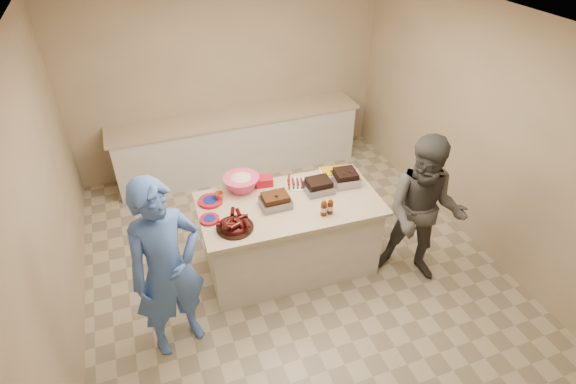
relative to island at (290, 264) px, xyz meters
name	(u,v)px	position (x,y,z in m)	size (l,w,h in m)	color
room	(291,264)	(0.02, 0.00, 0.00)	(4.50, 5.00, 2.70)	tan
back_counter	(238,143)	(0.02, 2.20, 0.45)	(3.60, 0.64, 0.90)	beige
island	(290,264)	(0.00, 0.00, 0.00)	(1.90, 1.00, 0.90)	beige
rib_platter	(235,228)	(-0.64, -0.21, 0.90)	(0.37, 0.37, 0.15)	#3F0705
pulled_pork_tray	(276,206)	(-0.16, -0.01, 0.90)	(0.31, 0.23, 0.09)	#47230F
brisket_tray	(318,191)	(0.36, 0.09, 0.90)	(0.30, 0.25, 0.09)	black
roasting_pan	(345,183)	(0.70, 0.12, 0.90)	(0.27, 0.27, 0.11)	gray
coleslaw_bowl	(242,189)	(-0.40, 0.41, 0.90)	(0.39, 0.39, 0.27)	#D63867
sausage_plate	(297,185)	(0.20, 0.28, 0.90)	(0.29, 0.29, 0.05)	silver
mac_cheese_dish	(333,176)	(0.64, 0.31, 0.90)	(0.29, 0.21, 0.08)	#E39F0A
bbq_bottle_a	(323,215)	(0.24, -0.32, 0.90)	(0.06, 0.06, 0.19)	#431908
bbq_bottle_b	(330,213)	(0.32, -0.31, 0.90)	(0.06, 0.06, 0.18)	#431908
mustard_bottle	(267,203)	(-0.23, 0.07, 0.90)	(0.04, 0.04, 0.11)	#EDBE07
sauce_bowl	(271,195)	(-0.14, 0.19, 0.90)	(0.15, 0.05, 0.15)	silver
plate_stack_large	(211,202)	(-0.77, 0.29, 0.90)	(0.26, 0.26, 0.03)	#A40E1D
plate_stack_small	(210,220)	(-0.85, 0.00, 0.90)	(0.20, 0.20, 0.03)	#A40E1D
plastic_cup	(220,200)	(-0.68, 0.30, 0.90)	(0.10, 0.09, 0.10)	#9C4720
basket_stack	(264,185)	(-0.15, 0.41, 0.90)	(0.19, 0.14, 0.10)	#A40E1D
guest_blue	(182,337)	(-1.34, -0.57, 0.00)	(0.67, 1.84, 0.44)	#446EC6
guest_gray	(410,272)	(1.25, -0.60, 0.00)	(0.83, 1.71, 0.65)	#484641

